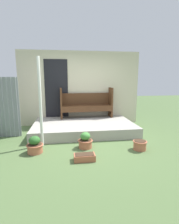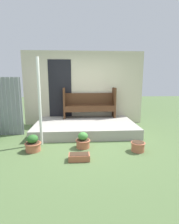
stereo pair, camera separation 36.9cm
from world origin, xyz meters
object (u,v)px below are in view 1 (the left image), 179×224
at_px(bench, 86,103).
at_px(flower_pot_middle, 85,141).
at_px(support_post, 40,103).
at_px(flower_pot_left, 35,146).
at_px(planter_box_rect, 85,157).
at_px(flower_pot_right, 140,145).

distance_m(bench, flower_pot_middle, 2.19).
xyz_separation_m(support_post, flower_pot_left, (-0.11, -0.41, -0.91)).
xyz_separation_m(support_post, planter_box_rect, (0.95, -0.95, -1.01)).
distance_m(bench, flower_pot_left, 2.71).
relative_size(support_post, flower_pot_right, 6.45).
bearing_deg(flower_pot_left, flower_pot_right, -4.08).
bearing_deg(flower_pot_middle, flower_pot_left, -173.83).
relative_size(flower_pot_middle, planter_box_rect, 0.90).
bearing_deg(support_post, flower_pot_right, -14.22).
height_order(support_post, flower_pot_right, support_post).
relative_size(bench, flower_pot_right, 5.45).
relative_size(flower_pot_right, planter_box_rect, 0.77).
bearing_deg(flower_pot_right, support_post, 165.78).
relative_size(support_post, bench, 1.18).
xyz_separation_m(bench, flower_pot_left, (-1.44, -2.20, -0.64)).
relative_size(flower_pot_left, flower_pot_middle, 1.00).
distance_m(bench, flower_pot_right, 2.65).
bearing_deg(bench, flower_pot_left, -124.89).
height_order(support_post, flower_pot_left, support_post).
bearing_deg(flower_pot_middle, flower_pot_right, -13.32).
distance_m(support_post, flower_pot_middle, 1.41).
bearing_deg(planter_box_rect, support_post, 135.05).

